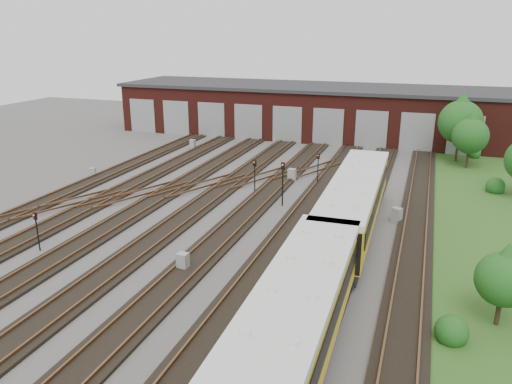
% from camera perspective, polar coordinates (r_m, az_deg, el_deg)
% --- Properties ---
extents(ground, '(120.00, 120.00, 0.00)m').
position_cam_1_polar(ground, '(30.53, -10.53, -7.68)').
color(ground, '#44413F').
rests_on(ground, ground).
extents(track_network, '(30.40, 70.00, 0.33)m').
position_cam_1_polar(track_network, '(31.02, -10.28, -7.02)').
color(track_network, black).
rests_on(track_network, ground).
extents(maintenance_shed, '(51.00, 12.50, 6.35)m').
position_cam_1_polar(maintenance_shed, '(65.97, 6.71, 9.28)').
color(maintenance_shed, '#4D1913').
rests_on(maintenance_shed, ground).
extents(grass_verge, '(8.00, 55.00, 0.05)m').
position_cam_1_polar(grass_verge, '(36.48, 25.60, -4.83)').
color(grass_verge, '#2A511B').
rests_on(grass_verge, ground).
extents(metro_train, '(3.32, 48.82, 3.47)m').
position_cam_1_polar(metro_train, '(19.69, 4.01, -15.92)').
color(metro_train, black).
rests_on(metro_train, ground).
extents(signal_mast_0, '(0.25, 0.23, 2.51)m').
position_cam_1_polar(signal_mast_0, '(33.47, -23.79, -3.61)').
color(signal_mast_0, black).
rests_on(signal_mast_0, ground).
extents(signal_mast_1, '(0.28, 0.27, 2.82)m').
position_cam_1_polar(signal_mast_1, '(41.58, -0.14, 2.31)').
color(signal_mast_1, black).
rests_on(signal_mast_1, ground).
extents(signal_mast_2, '(0.28, 0.26, 3.49)m').
position_cam_1_polar(signal_mast_2, '(38.41, 3.07, 1.58)').
color(signal_mast_2, black).
rests_on(signal_mast_2, ground).
extents(signal_mast_3, '(0.25, 0.23, 2.81)m').
position_cam_1_polar(signal_mast_3, '(44.20, 7.10, 3.08)').
color(signal_mast_3, black).
rests_on(signal_mast_3, ground).
extents(relay_cabinet_0, '(0.65, 0.60, 0.88)m').
position_cam_1_polar(relay_cabinet_0, '(48.93, -18.16, 2.12)').
color(relay_cabinet_0, '#929497').
rests_on(relay_cabinet_0, ground).
extents(relay_cabinet_1, '(0.62, 0.54, 0.96)m').
position_cam_1_polar(relay_cabinet_1, '(58.86, -7.25, 5.51)').
color(relay_cabinet_1, '#929497').
rests_on(relay_cabinet_1, ground).
extents(relay_cabinet_2, '(0.67, 0.58, 1.03)m').
position_cam_1_polar(relay_cabinet_2, '(28.99, -8.35, -7.88)').
color(relay_cabinet_2, '#929497').
rests_on(relay_cabinet_2, ground).
extents(relay_cabinet_3, '(0.71, 0.60, 1.13)m').
position_cam_1_polar(relay_cabinet_3, '(45.39, 4.12, 1.96)').
color(relay_cabinet_3, '#929497').
rests_on(relay_cabinet_3, ground).
extents(relay_cabinet_4, '(0.80, 0.75, 1.06)m').
position_cam_1_polar(relay_cabinet_4, '(36.96, 15.78, -2.54)').
color(relay_cabinet_4, '#929497').
rests_on(relay_cabinet_4, ground).
extents(tree_0, '(4.41, 4.41, 7.31)m').
position_cam_1_polar(tree_0, '(55.28, 22.39, 7.95)').
color(tree_0, '#312316').
rests_on(tree_0, ground).
extents(tree_1, '(3.47, 3.47, 5.75)m').
position_cam_1_polar(tree_1, '(53.04, 23.35, 6.35)').
color(tree_1, '#312316').
rests_on(tree_1, ground).
extents(tree_3, '(2.53, 2.53, 4.19)m').
position_cam_1_polar(tree_3, '(25.27, 26.55, -8.31)').
color(tree_3, '#312316').
rests_on(tree_3, ground).
extents(bush_0, '(1.47, 1.47, 1.47)m').
position_cam_1_polar(bush_0, '(24.14, 21.50, -14.14)').
color(bush_0, '#154814').
rests_on(bush_0, ground).
extents(bush_1, '(1.56, 1.56, 1.56)m').
position_cam_1_polar(bush_1, '(46.54, 25.71, 0.86)').
color(bush_1, '#154814').
rests_on(bush_1, ground).
extents(bush_2, '(1.23, 1.23, 1.23)m').
position_cam_1_polar(bush_2, '(58.39, 23.72, 4.15)').
color(bush_2, '#154814').
rests_on(bush_2, ground).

